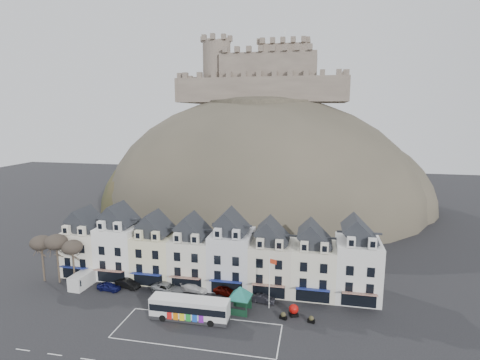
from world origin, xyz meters
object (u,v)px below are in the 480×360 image
at_px(red_buoy, 294,310).
at_px(white_van, 83,279).
at_px(car_navy, 109,287).
at_px(car_black, 128,284).
at_px(car_charcoal, 263,299).
at_px(car_silver, 168,288).
at_px(bus, 190,308).
at_px(car_white, 194,288).
at_px(bus_shelter, 240,292).
at_px(car_maroon, 226,290).
at_px(flagpole, 270,279).

distance_m(red_buoy, white_van, 35.57).
relative_size(white_van, car_navy, 1.36).
distance_m(car_black, car_charcoal, 22.86).
xyz_separation_m(car_silver, car_charcoal, (15.57, 0.04, -0.16)).
distance_m(bus, white_van, 22.03).
bearing_deg(car_white, bus_shelter, -106.15).
relative_size(bus, car_maroon, 2.46).
bearing_deg(bus_shelter, car_silver, 170.22).
relative_size(car_white, car_charcoal, 1.22).
height_order(bus, red_buoy, bus).
height_order(bus, car_charcoal, bus).
xyz_separation_m(car_navy, car_maroon, (19.31, 2.50, 0.11)).
height_order(white_van, car_navy, white_van).
bearing_deg(car_maroon, white_van, 115.22).
relative_size(white_van, car_black, 1.22).
bearing_deg(car_maroon, car_black, 114.36).
height_order(flagpole, car_charcoal, flagpole).
relative_size(car_white, car_maroon, 1.01).
relative_size(car_silver, car_maroon, 1.22).
bearing_deg(car_maroon, bus_shelter, -124.10).
bearing_deg(car_silver, car_white, -52.07).
height_order(white_van, car_maroon, white_van).
distance_m(white_van, car_charcoal, 30.58).
bearing_deg(bus, car_black, 151.36).
height_order(car_navy, car_maroon, car_maroon).
bearing_deg(car_black, flagpole, -80.39).
bearing_deg(bus_shelter, car_navy, 179.36).
bearing_deg(white_van, car_maroon, 7.27).
bearing_deg(bus_shelter, car_charcoal, 54.33).
height_order(white_van, car_silver, white_van).
xyz_separation_m(red_buoy, car_black, (-27.78, 3.19, -0.16)).
distance_m(red_buoy, car_black, 27.96).
relative_size(flagpole, car_navy, 2.06).
relative_size(car_navy, car_white, 0.86).
height_order(white_van, car_charcoal, white_van).
relative_size(bus, car_black, 2.58).
xyz_separation_m(bus, car_navy, (-15.99, 5.65, -1.09)).
relative_size(red_buoy, car_navy, 0.44).
bearing_deg(red_buoy, flagpole, 160.00).
bearing_deg(red_buoy, bus_shelter, -176.51).
bearing_deg(car_black, red_buoy, -82.55).
height_order(car_navy, car_white, car_navy).
distance_m(bus_shelter, white_van, 27.90).
xyz_separation_m(flagpole, white_van, (-31.82, 1.02, -3.45)).
bearing_deg(red_buoy, car_charcoal, 149.64).
height_order(red_buoy, flagpole, flagpole).
height_order(red_buoy, car_white, red_buoy).
relative_size(bus_shelter, flagpole, 0.77).
height_order(car_navy, car_black, car_black).
distance_m(car_white, car_maroon, 5.38).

